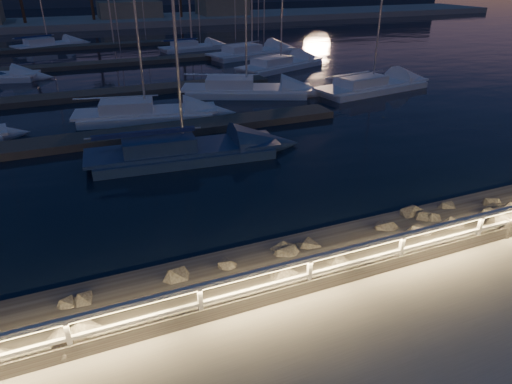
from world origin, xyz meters
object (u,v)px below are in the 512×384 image
(sailboat_b, at_px, (142,113))
(sailboat_d, at_px, (370,85))
(sailboat_c, at_px, (179,150))
(sailboat_k, at_px, (191,47))
(sailboat_h, at_px, (279,64))
(guard_rail, at_px, (273,276))
(sailboat_g, at_px, (243,89))
(sailboat_l, at_px, (250,52))
(sailboat_n, at_px, (47,44))

(sailboat_b, height_order, sailboat_d, sailboat_d)
(sailboat_c, bearing_deg, sailboat_b, 98.60)
(sailboat_b, relative_size, sailboat_k, 1.14)
(sailboat_b, relative_size, sailboat_d, 0.89)
(sailboat_h, bearing_deg, guard_rail, -136.99)
(sailboat_g, distance_m, sailboat_k, 21.39)
(sailboat_c, bearing_deg, guard_rail, -87.59)
(sailboat_h, relative_size, sailboat_l, 0.94)
(sailboat_g, xyz_separation_m, sailboat_k, (1.93, 21.30, -0.06))
(sailboat_c, bearing_deg, sailboat_k, 78.33)
(sailboat_k, distance_m, sailboat_n, 17.00)
(sailboat_k, bearing_deg, sailboat_g, -104.09)
(sailboat_c, xyz_separation_m, sailboat_l, (14.01, 25.31, 0.00))
(sailboat_c, height_order, sailboat_k, sailboat_c)
(sailboat_c, xyz_separation_m, sailboat_n, (-5.69, 39.65, -0.02))
(sailboat_k, height_order, sailboat_l, sailboat_l)
(sailboat_g, relative_size, sailboat_k, 1.25)
(sailboat_b, distance_m, sailboat_d, 17.20)
(sailboat_l, bearing_deg, sailboat_d, -95.92)
(sailboat_b, relative_size, sailboat_h, 0.92)
(sailboat_d, xyz_separation_m, sailboat_k, (-7.34, 23.92, -0.05))
(sailboat_c, relative_size, sailboat_n, 1.14)
(guard_rail, relative_size, sailboat_d, 2.71)
(guard_rail, relative_size, sailboat_c, 2.81)
(sailboat_c, distance_m, sailboat_h, 22.89)
(sailboat_g, distance_m, sailboat_l, 16.24)
(sailboat_k, distance_m, sailboat_l, 7.94)
(guard_rail, distance_m, sailboat_g, 23.85)
(sailboat_k, bearing_deg, sailboat_d, -81.85)
(sailboat_c, xyz_separation_m, sailboat_g, (7.44, 10.46, 0.00))
(sailboat_g, distance_m, sailboat_n, 32.01)
(guard_rail, height_order, sailboat_n, sailboat_n)
(sailboat_h, height_order, sailboat_k, sailboat_h)
(sailboat_c, distance_m, sailboat_n, 40.05)
(guard_rail, height_order, sailboat_l, sailboat_l)
(sailboat_b, xyz_separation_m, sailboat_c, (0.48, -7.14, 0.00))
(sailboat_b, distance_m, sailboat_n, 32.92)
(sailboat_g, bearing_deg, sailboat_h, 73.08)
(sailboat_h, xyz_separation_m, sailboat_l, (0.04, 7.18, 0.02))
(guard_rail, bearing_deg, sailboat_n, 95.75)
(sailboat_l, bearing_deg, sailboat_n, 129.28)
(sailboat_d, relative_size, sailboat_k, 1.28)
(guard_rail, relative_size, sailboat_b, 3.04)
(sailboat_b, height_order, sailboat_h, sailboat_h)
(sailboat_c, bearing_deg, sailboat_g, 59.35)
(sailboat_d, distance_m, sailboat_n, 38.90)
(sailboat_g, relative_size, sailboat_n, 1.16)
(guard_rail, distance_m, sailboat_k, 44.88)
(sailboat_b, relative_size, sailboat_n, 1.06)
(guard_rail, xyz_separation_m, sailboat_b, (0.02, 19.16, -0.91))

